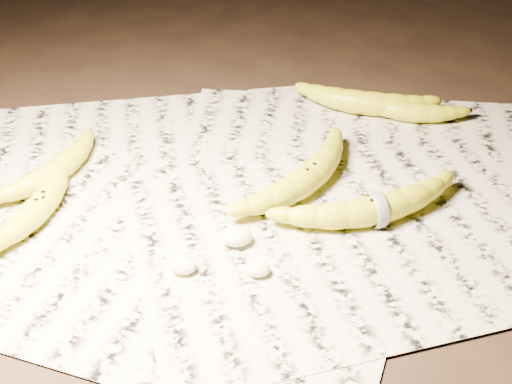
{
  "coord_description": "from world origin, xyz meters",
  "views": [
    {
      "loc": [
        0.02,
        -0.75,
        0.58
      ],
      "look_at": [
        0.03,
        -0.01,
        0.05
      ],
      "focal_mm": 50.0,
      "sensor_mm": 36.0,
      "label": 1
    }
  ],
  "objects_px": {
    "banana_left_b": "(57,167)",
    "banana_upper_a": "(364,101)",
    "banana_center": "(309,176)",
    "banana_taped": "(376,207)",
    "banana_left_a": "(40,204)",
    "banana_upper_b": "(409,110)"
  },
  "relations": [
    {
      "from": "banana_center",
      "to": "banana_taped",
      "type": "distance_m",
      "value": 0.11
    },
    {
      "from": "banana_left_b",
      "to": "banana_upper_a",
      "type": "distance_m",
      "value": 0.5
    },
    {
      "from": "banana_upper_a",
      "to": "banana_upper_b",
      "type": "relative_size",
      "value": 1.29
    },
    {
      "from": "banana_taped",
      "to": "banana_center",
      "type": "bearing_deg",
      "value": 119.41
    },
    {
      "from": "banana_left_a",
      "to": "banana_taped",
      "type": "relative_size",
      "value": 0.86
    },
    {
      "from": "banana_left_a",
      "to": "banana_center",
      "type": "distance_m",
      "value": 0.36
    },
    {
      "from": "banana_left_b",
      "to": "banana_center",
      "type": "xyz_separation_m",
      "value": [
        0.35,
        -0.03,
        0.0
      ]
    },
    {
      "from": "banana_center",
      "to": "banana_taped",
      "type": "bearing_deg",
      "value": -93.71
    },
    {
      "from": "banana_center",
      "to": "banana_taped",
      "type": "relative_size",
      "value": 0.93
    },
    {
      "from": "banana_left_b",
      "to": "banana_taped",
      "type": "height_order",
      "value": "banana_taped"
    },
    {
      "from": "banana_taped",
      "to": "banana_upper_a",
      "type": "bearing_deg",
      "value": 66.7
    },
    {
      "from": "banana_upper_b",
      "to": "banana_upper_a",
      "type": "bearing_deg",
      "value": 175.27
    },
    {
      "from": "banana_left_a",
      "to": "banana_left_b",
      "type": "relative_size",
      "value": 1.15
    },
    {
      "from": "banana_left_a",
      "to": "banana_upper_a",
      "type": "distance_m",
      "value": 0.54
    },
    {
      "from": "banana_upper_b",
      "to": "banana_left_a",
      "type": "bearing_deg",
      "value": -139.98
    },
    {
      "from": "banana_left_b",
      "to": "banana_center",
      "type": "relative_size",
      "value": 0.8
    },
    {
      "from": "banana_upper_a",
      "to": "banana_taped",
      "type": "bearing_deg",
      "value": -80.65
    },
    {
      "from": "banana_left_b",
      "to": "banana_center",
      "type": "height_order",
      "value": "banana_center"
    },
    {
      "from": "banana_left_b",
      "to": "banana_upper_a",
      "type": "height_order",
      "value": "banana_upper_a"
    },
    {
      "from": "banana_left_b",
      "to": "banana_upper_b",
      "type": "bearing_deg",
      "value": -42.26
    },
    {
      "from": "banana_upper_a",
      "to": "banana_upper_b",
      "type": "bearing_deg",
      "value": -5.53
    },
    {
      "from": "banana_left_b",
      "to": "banana_upper_a",
      "type": "bearing_deg",
      "value": -37.17
    }
  ]
}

